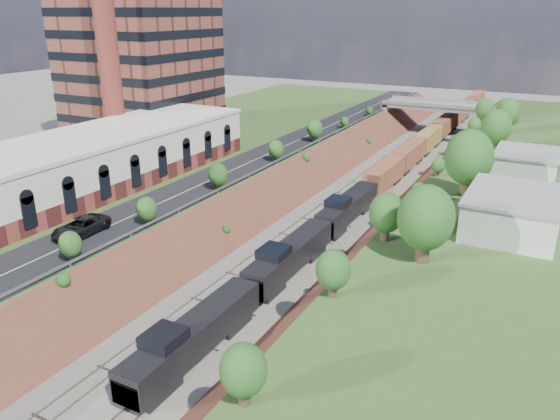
% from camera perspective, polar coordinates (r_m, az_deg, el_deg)
% --- Properties ---
extents(platform_left, '(44.00, 180.00, 5.00)m').
position_cam_1_polar(platform_left, '(93.68, -13.32, 4.26)').
color(platform_left, '#3A6027').
rests_on(platform_left, ground).
extents(embankment_left, '(10.00, 180.00, 10.00)m').
position_cam_1_polar(embankment_left, '(82.19, -1.43, 0.74)').
color(embankment_left, brown).
rests_on(embankment_left, ground).
extents(embankment_right, '(10.00, 180.00, 10.00)m').
position_cam_1_polar(embankment_right, '(74.65, 13.50, -1.91)').
color(embankment_right, brown).
rests_on(embankment_right, ground).
extents(rail_left_track, '(1.58, 180.00, 0.18)m').
position_cam_1_polar(rail_left_track, '(78.64, 3.92, -0.15)').
color(rail_left_track, gray).
rests_on(rail_left_track, ground).
extents(rail_right_track, '(1.58, 180.00, 0.18)m').
position_cam_1_polar(rail_right_track, '(76.85, 7.46, -0.78)').
color(rail_right_track, gray).
rests_on(rail_right_track, ground).
extents(road, '(8.00, 180.00, 0.10)m').
position_cam_1_polar(road, '(82.86, -4.19, 4.52)').
color(road, black).
rests_on(road, platform_left).
extents(guardrail, '(0.10, 171.00, 0.70)m').
position_cam_1_polar(guardrail, '(80.53, -1.79, 4.47)').
color(guardrail, '#99999E').
rests_on(guardrail, platform_left).
extents(commercial_building, '(14.30, 62.30, 7.00)m').
position_cam_1_polar(commercial_building, '(73.81, -21.80, 3.92)').
color(commercial_building, maroon).
rests_on(commercial_building, platform_left).
extents(smokestack, '(3.20, 3.20, 40.00)m').
position_cam_1_polar(smokestack, '(89.46, -17.80, 17.78)').
color(smokestack, maroon).
rests_on(smokestack, platform_left).
extents(overpass, '(24.50, 8.30, 7.40)m').
position_cam_1_polar(overpass, '(134.24, 16.04, 9.82)').
color(overpass, gray).
rests_on(overpass, ground).
extents(white_building_near, '(9.00, 12.00, 4.00)m').
position_cam_1_polar(white_building_near, '(63.08, 23.10, -0.35)').
color(white_building_near, silver).
rests_on(white_building_near, platform_right).
extents(white_building_far, '(8.00, 10.00, 3.60)m').
position_cam_1_polar(white_building_far, '(84.24, 24.29, 4.25)').
color(white_building_far, silver).
rests_on(white_building_far, platform_right).
extents(tree_right_large, '(5.25, 5.25, 7.61)m').
position_cam_1_polar(tree_right_large, '(51.85, 14.99, -0.86)').
color(tree_right_large, '#473323').
rests_on(tree_right_large, platform_right).
extents(tree_left_crest, '(2.45, 2.45, 3.55)m').
position_cam_1_polar(tree_left_crest, '(51.71, -24.53, -4.95)').
color(tree_left_crest, '#473323').
rests_on(tree_left_crest, platform_left).
extents(freight_train, '(2.76, 156.22, 4.55)m').
position_cam_1_polar(freight_train, '(109.67, 14.31, 6.45)').
color(freight_train, black).
rests_on(freight_train, ground).
extents(suv, '(3.17, 6.61, 1.82)m').
position_cam_1_polar(suv, '(60.94, -20.10, -1.64)').
color(suv, black).
rests_on(suv, road).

